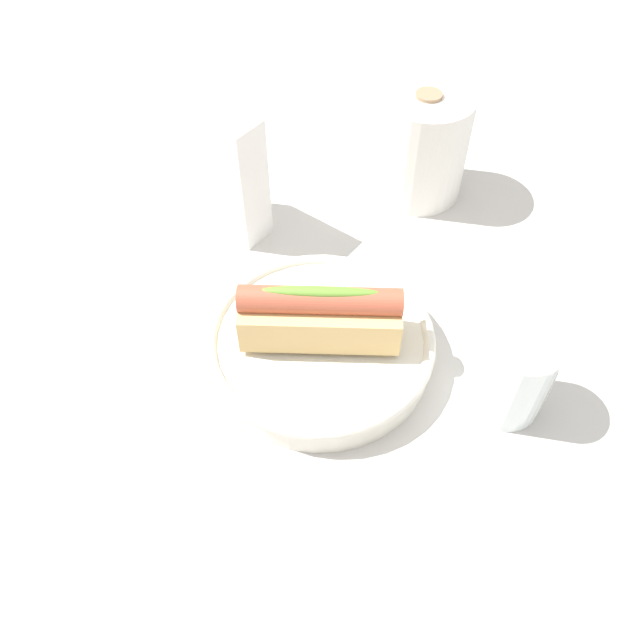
% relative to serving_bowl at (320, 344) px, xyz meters
% --- Properties ---
extents(ground_plane, '(2.40, 2.40, 0.00)m').
position_rel_serving_bowl_xyz_m(ground_plane, '(0.02, -0.01, -0.02)').
color(ground_plane, beige).
extents(serving_bowl, '(0.23, 0.23, 0.04)m').
position_rel_serving_bowl_xyz_m(serving_bowl, '(0.00, 0.00, 0.00)').
color(serving_bowl, silver).
rests_on(serving_bowl, ground_plane).
extents(hotdog_front, '(0.16, 0.11, 0.06)m').
position_rel_serving_bowl_xyz_m(hotdog_front, '(0.00, 0.00, 0.04)').
color(hotdog_front, '#DBB270').
rests_on(hotdog_front, serving_bowl).
extents(water_glass, '(0.07, 0.07, 0.09)m').
position_rel_serving_bowl_xyz_m(water_glass, '(0.18, 0.03, 0.02)').
color(water_glass, white).
rests_on(water_glass, ground_plane).
extents(paper_towel_roll, '(0.11, 0.11, 0.13)m').
position_rel_serving_bowl_xyz_m(paper_towel_roll, '(-0.00, 0.29, 0.05)').
color(paper_towel_roll, white).
rests_on(paper_towel_roll, ground_plane).
extents(napkin_box, '(0.12, 0.07, 0.15)m').
position_rel_serving_bowl_xyz_m(napkin_box, '(-0.19, 0.13, 0.06)').
color(napkin_box, white).
rests_on(napkin_box, ground_plane).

